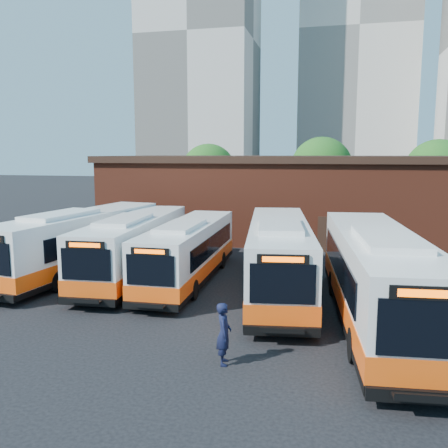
% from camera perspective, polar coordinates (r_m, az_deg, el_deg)
% --- Properties ---
extents(ground, '(220.00, 220.00, 0.00)m').
position_cam_1_polar(ground, '(19.60, 2.43, -11.16)').
color(ground, black).
extents(bus_farwest, '(4.26, 13.25, 3.56)m').
position_cam_1_polar(bus_farwest, '(27.40, -16.85, -2.34)').
color(bus_farwest, white).
rests_on(bus_farwest, ground).
extents(bus_west, '(3.41, 12.58, 3.39)m').
position_cam_1_polar(bus_west, '(25.96, -10.62, -2.88)').
color(bus_west, white).
rests_on(bus_west, ground).
extents(bus_midwest, '(2.70, 11.81, 3.20)m').
position_cam_1_polar(bus_midwest, '(24.71, -4.25, -3.54)').
color(bus_midwest, white).
rests_on(bus_midwest, ground).
extents(bus_mideast, '(4.37, 13.31, 3.57)m').
position_cam_1_polar(bus_mideast, '(22.74, 6.61, -4.19)').
color(bus_mideast, white).
rests_on(bus_mideast, ground).
extents(bus_east, '(4.11, 14.04, 3.78)m').
position_cam_1_polar(bus_east, '(19.41, 17.90, -6.48)').
color(bus_east, white).
rests_on(bus_east, ground).
extents(transit_worker, '(0.62, 0.81, 1.99)m').
position_cam_1_polar(transit_worker, '(15.24, -0.02, -13.04)').
color(transit_worker, black).
rests_on(transit_worker, ground).
extents(depot_building, '(28.60, 12.60, 6.40)m').
position_cam_1_polar(depot_building, '(38.44, 8.00, 3.43)').
color(depot_building, maroon).
rests_on(depot_building, ground).
extents(tree_west, '(6.00, 6.00, 7.65)m').
position_cam_1_polar(tree_west, '(51.94, -1.87, 6.33)').
color(tree_west, '#382314').
rests_on(tree_west, ground).
extents(tree_mid, '(6.56, 6.56, 8.36)m').
position_cam_1_polar(tree_mid, '(52.19, 11.64, 6.65)').
color(tree_mid, '#382314').
rests_on(tree_mid, ground).
extents(tree_east, '(6.24, 6.24, 7.96)m').
position_cam_1_polar(tree_east, '(50.11, 24.26, 5.73)').
color(tree_east, '#382314').
rests_on(tree_east, ground).
extents(tower_left, '(20.00, 18.00, 56.20)m').
position_cam_1_polar(tower_left, '(96.04, -2.77, 21.26)').
color(tower_left, beige).
rests_on(tower_left, ground).
extents(tower_center, '(22.00, 20.00, 61.20)m').
position_cam_1_polar(tower_center, '(106.89, 15.76, 21.02)').
color(tower_center, beige).
rests_on(tower_center, ground).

